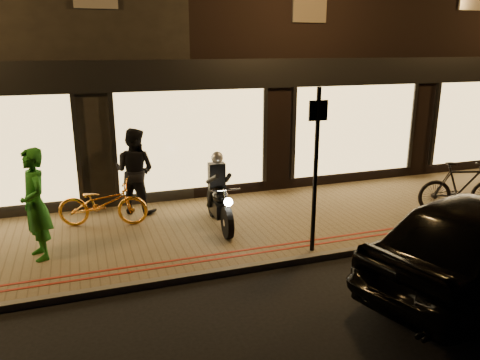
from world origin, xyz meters
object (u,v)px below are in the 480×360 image
object	(u,v)px
sign_post	(316,163)
bicycle_gold	(103,203)
motorcycle	(219,198)
person_green	(35,204)

from	to	relation	value
sign_post	bicycle_gold	world-z (taller)	sign_post
motorcycle	bicycle_gold	xyz separation A→B (m)	(-2.30, 0.84, -0.13)
bicycle_gold	motorcycle	bearing A→B (deg)	-95.18
bicycle_gold	sign_post	bearing A→B (deg)	-111.03
bicycle_gold	person_green	distance (m)	1.80
motorcycle	sign_post	xyz separation A→B (m)	(1.28, -1.76, 1.06)
bicycle_gold	person_green	xyz separation A→B (m)	(-1.18, -1.26, 0.51)
sign_post	person_green	size ratio (longest dim) A/B	1.50
sign_post	person_green	world-z (taller)	sign_post
motorcycle	person_green	distance (m)	3.52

